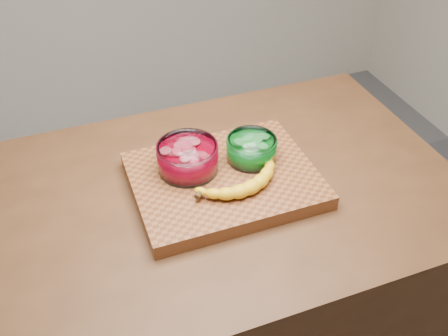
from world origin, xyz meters
name	(u,v)px	position (x,y,z in m)	size (l,w,h in m)	color
counter	(224,294)	(0.00, 0.00, 0.45)	(1.20, 0.80, 0.90)	#492A15
cutting_board	(224,180)	(0.00, 0.00, 0.92)	(0.45, 0.35, 0.04)	brown
bowl_red	(188,158)	(-0.08, 0.05, 0.97)	(0.15, 0.15, 0.07)	white
bowl_green	(251,149)	(0.09, 0.04, 0.97)	(0.13, 0.13, 0.06)	white
banana	(239,178)	(0.02, -0.05, 0.96)	(0.26, 0.15, 0.04)	gold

